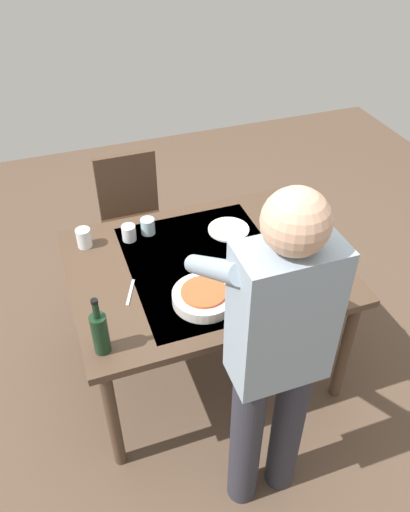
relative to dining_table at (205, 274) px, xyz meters
name	(u,v)px	position (x,y,z in m)	size (l,w,h in m)	color
ground_plane	(205,360)	(0.00, 0.00, -0.70)	(6.00, 6.00, 0.00)	brown
dining_table	(205,274)	(0.00, 0.00, 0.00)	(1.39, 1.07, 0.77)	#4C3828
chair_near	(133,214)	(0.19, -0.92, -0.17)	(0.40, 0.40, 0.91)	#352114
person_server	(275,352)	(0.00, 0.80, 0.27)	(0.42, 0.61, 1.69)	#2D2D38
wine_bottle	(100,332)	(0.60, 0.40, 0.19)	(0.07, 0.07, 0.30)	black
wine_glass_left	(321,248)	(-0.55, 0.20, 0.18)	(0.07, 0.07, 0.15)	white
wine_glass_right	(282,273)	(-0.28, 0.30, 0.18)	(0.07, 0.07, 0.15)	white
water_cup_near_left	(148,226)	(0.21, -0.36, 0.12)	(0.08, 0.08, 0.09)	silver
water_cup_near_right	(84,238)	(0.56, -0.36, 0.13)	(0.08, 0.08, 0.11)	silver
water_cup_far_left	(299,242)	(-0.51, 0.05, 0.12)	(0.08, 0.08, 0.10)	silver
water_cup_far_right	(129,233)	(0.32, -0.33, 0.12)	(0.08, 0.08, 0.09)	silver
serving_bowl_pasta	(204,296)	(0.10, 0.26, 0.11)	(0.30, 0.30, 0.07)	white
dinner_plate_near	(229,229)	(-0.22, -0.23, 0.08)	(0.23, 0.23, 0.01)	white
dinner_plate_far	(321,289)	(-0.46, 0.37, 0.08)	(0.23, 0.23, 0.01)	white
table_knife	(253,265)	(-0.23, 0.09, 0.08)	(0.01, 0.20, 0.01)	silver
table_fork	(130,292)	(0.41, 0.09, 0.08)	(0.01, 0.18, 0.01)	silver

